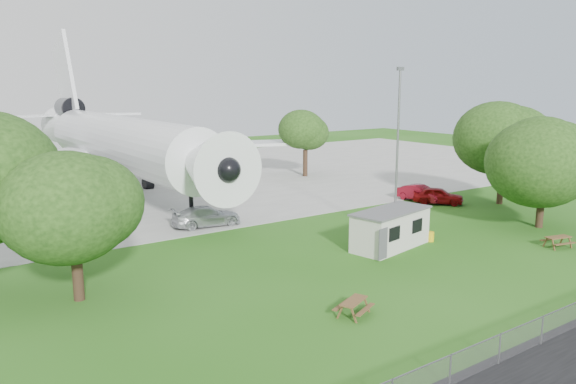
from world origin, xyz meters
TOP-DOWN VIEW (x-y plane):
  - ground at (0.00, 0.00)m, footprint 160.00×160.00m
  - concrete_apron at (0.00, 38.00)m, footprint 120.00×46.00m
  - airliner at (-2.00, 35.86)m, footprint 46.36×47.73m
  - site_cabin at (6.18, 4.60)m, footprint 6.96×3.88m
  - picnic_west at (-3.52, -2.55)m, footprint 2.25×2.09m
  - picnic_east at (15.52, -1.98)m, footprint 2.11×1.89m
  - fence at (0.00, -9.50)m, footprint 58.00×0.04m
  - lamp_mast at (8.20, 6.20)m, footprint 0.16×0.16m
  - tree_west_small at (-13.82, 7.09)m, footprint 6.73×6.73m
  - tree_east_front at (19.58, 1.83)m, footprint 8.13×8.13m
  - tree_east_back at (24.71, 8.86)m, footprint 8.13×8.13m
  - tree_far_apron at (19.28, 31.79)m, footprint 5.91×5.91m
  - car_ne_hatch at (19.91, 12.08)m, footprint 4.26×4.68m
  - car_ne_sedan at (19.46, 13.88)m, footprint 2.09×4.75m
  - car_apron_van at (-1.44, 17.03)m, footprint 5.64×2.79m

SIDE VIEW (x-z plane):
  - ground at x=0.00m, z-range 0.00..0.00m
  - picnic_west at x=-3.52m, z-range -0.38..0.38m
  - picnic_east at x=15.52m, z-range -0.38..0.38m
  - fence at x=0.00m, z-range -0.65..0.65m
  - concrete_apron at x=0.00m, z-range 0.00..0.03m
  - car_ne_sedan at x=19.46m, z-range 0.00..1.52m
  - car_ne_hatch at x=19.91m, z-range 0.00..1.55m
  - car_apron_van at x=-1.44m, z-range 0.00..1.57m
  - site_cabin at x=6.18m, z-range 0.00..2.62m
  - airliner at x=-2.00m, z-range -3.57..14.11m
  - tree_west_small at x=-13.82m, z-range 0.97..9.66m
  - tree_east_front at x=19.58m, z-range 0.64..10.06m
  - tree_far_apron at x=19.28m, z-range 1.26..9.72m
  - lamp_mast at x=8.20m, z-range 0.00..12.00m
  - tree_east_back at x=24.71m, z-range 1.03..11.23m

